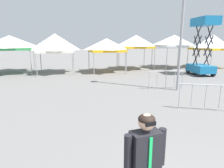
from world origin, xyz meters
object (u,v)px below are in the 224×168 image
at_px(person_foreground, 145,163).
at_px(canopy_tent_far_right, 213,42).
at_px(canopy_tent_left_of_center, 55,43).
at_px(scissor_lift, 201,59).
at_px(canopy_tent_far_left, 136,42).
at_px(crowd_barrier_near_person, 166,76).
at_px(canopy_tent_behind_right, 10,43).
at_px(canopy_tent_behind_left, 107,45).
at_px(canopy_tent_right_of_center, 174,41).
at_px(crowd_barrier_by_lift, 206,92).

bearing_deg(person_foreground, canopy_tent_far_right, 47.28).
height_order(canopy_tent_left_of_center, scissor_lift, scissor_lift).
distance_m(canopy_tent_far_left, crowd_barrier_near_person, 8.58).
bearing_deg(canopy_tent_far_left, canopy_tent_behind_right, 179.73).
relative_size(canopy_tent_far_left, crowd_barrier_near_person, 1.61).
xyz_separation_m(canopy_tent_left_of_center, person_foreground, (1.90, -15.19, -1.56)).
distance_m(canopy_tent_left_of_center, person_foreground, 15.39).
bearing_deg(canopy_tent_behind_left, canopy_tent_left_of_center, 173.84).
bearing_deg(canopy_tent_right_of_center, canopy_tent_far_left, 179.72).
bearing_deg(canopy_tent_right_of_center, crowd_barrier_near_person, -122.80).
relative_size(person_foreground, crowd_barrier_by_lift, 0.92).
height_order(canopy_tent_left_of_center, crowd_barrier_by_lift, canopy_tent_left_of_center).
bearing_deg(canopy_tent_right_of_center, canopy_tent_behind_right, 179.73).
xyz_separation_m(canopy_tent_behind_right, crowd_barrier_near_person, (10.23, -8.32, -1.87)).
relative_size(canopy_tent_behind_right, canopy_tent_left_of_center, 1.11).
bearing_deg(person_foreground, canopy_tent_left_of_center, 97.11).
height_order(canopy_tent_behind_right, canopy_tent_behind_left, canopy_tent_behind_right).
distance_m(canopy_tent_behind_right, canopy_tent_far_left, 11.40).
bearing_deg(canopy_tent_far_left, canopy_tent_far_right, -6.12).
relative_size(canopy_tent_right_of_center, canopy_tent_far_right, 0.92).
bearing_deg(canopy_tent_far_left, canopy_tent_right_of_center, -0.28).
bearing_deg(canopy_tent_right_of_center, crowd_barrier_by_lift, -115.09).
distance_m(canopy_tent_behind_left, crowd_barrier_near_person, 7.52).
bearing_deg(canopy_tent_behind_right, crowd_barrier_near_person, -39.12).
relative_size(canopy_tent_behind_right, person_foreground, 2.12).
height_order(scissor_lift, person_foreground, scissor_lift).
xyz_separation_m(canopy_tent_far_left, person_foreground, (-5.75, -15.94, -1.68)).
bearing_deg(crowd_barrier_near_person, canopy_tent_far_left, 81.96).
height_order(canopy_tent_left_of_center, canopy_tent_far_left, canopy_tent_left_of_center).
relative_size(canopy_tent_left_of_center, canopy_tent_far_right, 0.91).
bearing_deg(crowd_barrier_near_person, canopy_tent_left_of_center, 130.74).
distance_m(canopy_tent_far_right, scissor_lift, 5.64).
xyz_separation_m(canopy_tent_left_of_center, crowd_barrier_by_lift, (6.24, -11.14, -1.84)).
bearing_deg(canopy_tent_far_right, crowd_barrier_by_lift, -130.98).
distance_m(scissor_lift, crowd_barrier_near_person, 6.46).
distance_m(scissor_lift, person_foreground, 15.05).
xyz_separation_m(scissor_lift, crowd_barrier_by_lift, (-5.46, -7.37, -0.60)).
xyz_separation_m(canopy_tent_behind_right, canopy_tent_behind_left, (8.17, -1.28, -0.22)).
relative_size(canopy_tent_far_left, person_foreground, 1.89).
height_order(canopy_tent_left_of_center, canopy_tent_right_of_center, canopy_tent_right_of_center).
xyz_separation_m(canopy_tent_far_right, crowd_barrier_by_lift, (-9.57, -11.01, -1.90)).
distance_m(canopy_tent_right_of_center, canopy_tent_far_right, 4.10).
bearing_deg(scissor_lift, canopy_tent_far_left, 131.89).
relative_size(canopy_tent_right_of_center, crowd_barrier_near_person, 1.64).
distance_m(canopy_tent_behind_left, person_foreground, 14.99).
xyz_separation_m(canopy_tent_far_left, crowd_barrier_by_lift, (-1.41, -11.89, -1.96)).
bearing_deg(canopy_tent_right_of_center, canopy_tent_left_of_center, -176.47).
relative_size(canopy_tent_behind_right, canopy_tent_behind_left, 1.24).
bearing_deg(crowd_barrier_by_lift, canopy_tent_far_right, 49.02).
xyz_separation_m(canopy_tent_behind_left, scissor_lift, (7.28, -3.29, -1.06)).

